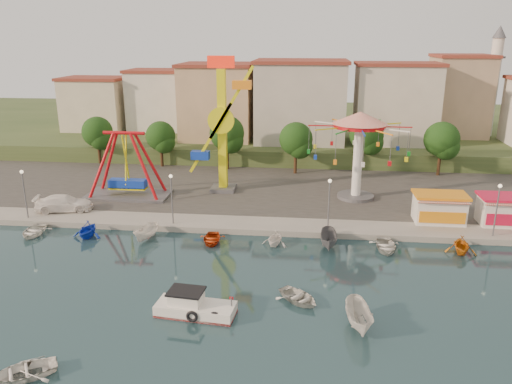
# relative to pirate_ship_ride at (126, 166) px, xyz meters

# --- Properties ---
(ground) EXTENTS (200.00, 200.00, 0.00)m
(ground) POSITION_rel_pirate_ship_ride_xyz_m (15.89, -21.52, -4.39)
(ground) COLOR #122A33
(ground) RESTS_ON ground
(quay_deck) EXTENTS (200.00, 100.00, 0.60)m
(quay_deck) POSITION_rel_pirate_ship_ride_xyz_m (15.89, 40.48, -4.09)
(quay_deck) COLOR #9E998E
(quay_deck) RESTS_ON ground
(asphalt_pad) EXTENTS (90.00, 28.00, 0.01)m
(asphalt_pad) POSITION_rel_pirate_ship_ride_xyz_m (15.89, 8.48, -3.79)
(asphalt_pad) COLOR #4C4944
(asphalt_pad) RESTS_ON quay_deck
(hill_terrace) EXTENTS (200.00, 60.00, 3.00)m
(hill_terrace) POSITION_rel_pirate_ship_ride_xyz_m (15.89, 45.48, -2.89)
(hill_terrace) COLOR #384C26
(hill_terrace) RESTS_ON ground
(pirate_ship_ride) EXTENTS (10.00, 5.00, 8.00)m
(pirate_ship_ride) POSITION_rel_pirate_ship_ride_xyz_m (0.00, 0.00, 0.00)
(pirate_ship_ride) COLOR #59595E
(pirate_ship_ride) RESTS_ON quay_deck
(kamikaze_tower) EXTENTS (5.67, 3.10, 16.50)m
(kamikaze_tower) POSITION_rel_pirate_ship_ride_xyz_m (11.41, 3.36, 4.14)
(kamikaze_tower) COLOR #59595E
(kamikaze_tower) RESTS_ON quay_deck
(wave_swinger) EXTENTS (11.60, 11.60, 10.40)m
(wave_swinger) POSITION_rel_pirate_ship_ride_xyz_m (27.51, 2.27, 3.80)
(wave_swinger) COLOR #59595E
(wave_swinger) RESTS_ON quay_deck
(booth_left) EXTENTS (5.40, 3.78, 3.08)m
(booth_left) POSITION_rel_pirate_ship_ride_xyz_m (35.48, -5.04, -2.23)
(booth_left) COLOR white
(booth_left) RESTS_ON quay_deck
(booth_mid) EXTENTS (5.40, 3.78, 3.08)m
(booth_mid) POSITION_rel_pirate_ship_ride_xyz_m (42.07, -5.04, -2.23)
(booth_mid) COLOR white
(booth_mid) RESTS_ON quay_deck
(lamp_post_0) EXTENTS (0.14, 0.14, 5.00)m
(lamp_post_0) POSITION_rel_pirate_ship_ride_xyz_m (-8.11, -8.52, -1.29)
(lamp_post_0) COLOR #59595E
(lamp_post_0) RESTS_ON quay_deck
(lamp_post_1) EXTENTS (0.14, 0.14, 5.00)m
(lamp_post_1) POSITION_rel_pirate_ship_ride_xyz_m (7.89, -8.52, -1.29)
(lamp_post_1) COLOR #59595E
(lamp_post_1) RESTS_ON quay_deck
(lamp_post_2) EXTENTS (0.14, 0.14, 5.00)m
(lamp_post_2) POSITION_rel_pirate_ship_ride_xyz_m (23.89, -8.52, -1.29)
(lamp_post_2) COLOR #59595E
(lamp_post_2) RESTS_ON quay_deck
(lamp_post_3) EXTENTS (0.14, 0.14, 5.00)m
(lamp_post_3) POSITION_rel_pirate_ship_ride_xyz_m (39.89, -8.52, -1.29)
(lamp_post_3) COLOR #59595E
(lamp_post_3) RESTS_ON quay_deck
(tree_0) EXTENTS (4.60, 4.60, 7.19)m
(tree_0) POSITION_rel_pirate_ship_ride_xyz_m (-10.11, 15.45, 1.08)
(tree_0) COLOR #382314
(tree_0) RESTS_ON quay_deck
(tree_1) EXTENTS (4.35, 4.35, 6.80)m
(tree_1) POSITION_rel_pirate_ship_ride_xyz_m (-0.11, 14.72, 0.81)
(tree_1) COLOR #382314
(tree_1) RESTS_ON quay_deck
(tree_2) EXTENTS (5.02, 5.02, 7.85)m
(tree_2) POSITION_rel_pirate_ship_ride_xyz_m (9.89, 14.28, 1.52)
(tree_2) COLOR #382314
(tree_2) RESTS_ON quay_deck
(tree_3) EXTENTS (4.68, 4.68, 7.32)m
(tree_3) POSITION_rel_pirate_ship_ride_xyz_m (19.89, 12.84, 1.16)
(tree_3) COLOR #382314
(tree_3) RESTS_ON quay_deck
(tree_4) EXTENTS (4.86, 4.86, 7.60)m
(tree_4) POSITION_rel_pirate_ship_ride_xyz_m (29.89, 15.83, 1.35)
(tree_4) COLOR #382314
(tree_4) RESTS_ON quay_deck
(tree_5) EXTENTS (4.83, 4.83, 7.54)m
(tree_5) POSITION_rel_pirate_ship_ride_xyz_m (39.89, 14.01, 1.31)
(tree_5) COLOR #382314
(tree_5) RESTS_ON quay_deck
(building_0) EXTENTS (9.26, 9.53, 11.87)m
(building_0) POSITION_rel_pirate_ship_ride_xyz_m (-17.48, 24.54, 4.54)
(building_0) COLOR beige
(building_0) RESTS_ON hill_terrace
(building_1) EXTENTS (12.33, 9.01, 8.63)m
(building_1) POSITION_rel_pirate_ship_ride_xyz_m (-5.44, 29.86, 2.92)
(building_1) COLOR silver
(building_1) RESTS_ON hill_terrace
(building_2) EXTENTS (11.95, 9.28, 11.23)m
(building_2) POSITION_rel_pirate_ship_ride_xyz_m (7.70, 30.44, 4.22)
(building_2) COLOR tan
(building_2) RESTS_ON hill_terrace
(building_3) EXTENTS (12.59, 10.50, 9.20)m
(building_3) POSITION_rel_pirate_ship_ride_xyz_m (21.49, 27.28, 3.20)
(building_3) COLOR beige
(building_3) RESTS_ON hill_terrace
(building_4) EXTENTS (10.75, 9.23, 9.24)m
(building_4) POSITION_rel_pirate_ship_ride_xyz_m (34.96, 30.68, 3.22)
(building_4) COLOR beige
(building_4) RESTS_ON hill_terrace
(building_5) EXTENTS (12.77, 10.96, 11.21)m
(building_5) POSITION_rel_pirate_ship_ride_xyz_m (48.25, 28.81, 4.21)
(building_5) COLOR tan
(building_5) RESTS_ON hill_terrace
(minaret) EXTENTS (2.80, 2.80, 18.00)m
(minaret) POSITION_rel_pirate_ship_ride_xyz_m (51.89, 32.48, 8.15)
(minaret) COLOR silver
(minaret) RESTS_ON hill_terrace
(cabin_motorboat) EXTENTS (5.89, 2.73, 2.01)m
(cabin_motorboat) POSITION_rel_pirate_ship_ride_xyz_m (13.83, -24.85, -3.86)
(cabin_motorboat) COLOR white
(cabin_motorboat) RESTS_ON ground
(rowboat_a) EXTENTS (4.38, 4.37, 0.75)m
(rowboat_a) POSITION_rel_pirate_ship_ride_xyz_m (21.33, -22.21, -4.02)
(rowboat_a) COLOR silver
(rowboat_a) RESTS_ON ground
(rowboat_b) EXTENTS (4.75, 4.43, 0.80)m
(rowboat_b) POSITION_rel_pirate_ship_ride_xyz_m (5.38, -32.81, -3.99)
(rowboat_b) COLOR white
(rowboat_b) RESTS_ON ground
(skiff) EXTENTS (2.08, 4.50, 1.68)m
(skiff) POSITION_rel_pirate_ship_ride_xyz_m (25.54, -25.38, -3.55)
(skiff) COLOR silver
(skiff) RESTS_ON ground
(van) EXTENTS (6.53, 3.83, 1.78)m
(van) POSITION_rel_pirate_ship_ride_xyz_m (-5.23, -5.98, -2.90)
(van) COLOR white
(van) RESTS_ON quay_deck
(moored_boat_0) EXTENTS (2.95, 4.01, 0.81)m
(moored_boat_0) POSITION_rel_pirate_ship_ride_xyz_m (-5.77, -11.72, -3.99)
(moored_boat_0) COLOR white
(moored_boat_0) RESTS_ON ground
(moored_boat_1) EXTENTS (2.97, 3.40, 1.72)m
(moored_boat_1) POSITION_rel_pirate_ship_ride_xyz_m (-0.02, -11.72, -3.53)
(moored_boat_1) COLOR #1638C5
(moored_boat_1) RESTS_ON ground
(moored_boat_2) EXTENTS (2.32, 3.91, 1.42)m
(moored_boat_2) POSITION_rel_pirate_ship_ride_xyz_m (6.06, -11.72, -3.68)
(moored_boat_2) COLOR silver
(moored_boat_2) RESTS_ON ground
(moored_boat_3) EXTENTS (2.76, 3.68, 0.72)m
(moored_boat_3) POSITION_rel_pirate_ship_ride_xyz_m (12.56, -11.72, -4.03)
(moored_boat_3) COLOR #BB370E
(moored_boat_3) RESTS_ON ground
(moored_boat_4) EXTENTS (3.13, 3.39, 1.48)m
(moored_boat_4) POSITION_rel_pirate_ship_ride_xyz_m (18.77, -11.72, -3.65)
(moored_boat_4) COLOR white
(moored_boat_4) RESTS_ON ground
(moored_boat_5) EXTENTS (1.64, 4.23, 1.62)m
(moored_boat_5) POSITION_rel_pirate_ship_ride_xyz_m (23.90, -11.72, -3.58)
(moored_boat_5) COLOR #5E5E64
(moored_boat_5) RESTS_ON ground
(moored_boat_6) EXTENTS (2.89, 4.01, 0.82)m
(moored_boat_6) POSITION_rel_pirate_ship_ride_xyz_m (29.22, -11.72, -3.98)
(moored_boat_6) COLOR silver
(moored_boat_6) RESTS_ON ground
(moored_boat_7) EXTENTS (3.25, 3.62, 1.71)m
(moored_boat_7) POSITION_rel_pirate_ship_ride_xyz_m (36.03, -11.72, -3.54)
(moored_boat_7) COLOR #CC6B12
(moored_boat_7) RESTS_ON ground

